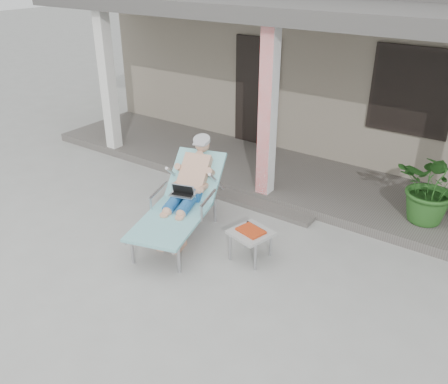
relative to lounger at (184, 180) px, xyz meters
The scene contains 8 objects.
ground 1.13m from the lounger, 55.50° to the right, with size 60.00×60.00×0.00m, color #9E9E99.
house 5.92m from the lounger, 85.61° to the left, with size 10.40×5.40×3.30m.
porch_deck 2.50m from the lounger, 79.22° to the left, with size 10.00×2.00×0.15m, color #605B56.
porch_overhang 3.06m from the lounger, 78.97° to the left, with size 10.00×2.30×2.85m.
porch_step 1.49m from the lounger, 69.54° to the left, with size 2.00×0.30×0.07m, color #605B56.
lounger is the anchor object (origin of this frame).
side_table 1.24m from the lounger, ahead, with size 0.59×0.59×0.43m.
potted_palm 3.52m from the lounger, 34.87° to the left, with size 0.99×0.86×1.10m, color #26591E.
Camera 1 is at (3.43, -3.92, 3.63)m, focal length 38.00 mm.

